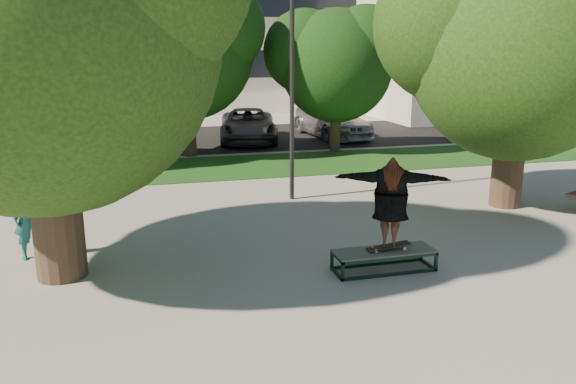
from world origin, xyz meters
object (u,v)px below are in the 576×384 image
object	(u,v)px
tree_left	(30,9)
grind_box	(384,260)
tree_right	(515,37)
car_dark	(83,125)
bystander	(30,216)
lamppost	(292,77)
car_silver_b	(331,120)
car_grey	(248,125)

from	to	relation	value
tree_left	grind_box	size ratio (longest dim) A/B	3.95
tree_right	car_dark	world-z (taller)	tree_right
tree_right	car_dark	distance (m)	17.00
bystander	lamppost	bearing A→B (deg)	8.77
car_silver_b	bystander	bearing A→B (deg)	-134.53
car_dark	car_grey	world-z (taller)	car_dark
car_dark	car_grey	xyz separation A→B (m)	(6.73, -0.93, -0.11)
tree_left	car_dark	distance (m)	15.05
car_dark	tree_left	bearing A→B (deg)	-92.40
tree_left	bystander	size ratio (longest dim) A/B	4.38
tree_left	bystander	world-z (taller)	tree_left
tree_left	lamppost	distance (m)	6.70
lamppost	bystander	world-z (taller)	lamppost
tree_right	car_silver_b	world-z (taller)	tree_right
grind_box	bystander	xyz separation A→B (m)	(-6.11, 2.28, 0.62)
tree_right	grind_box	world-z (taller)	tree_right
tree_left	car_silver_b	size ratio (longest dim) A/B	1.37
car_grey	tree_left	bearing A→B (deg)	-104.09
grind_box	tree_right	bearing A→B (deg)	35.13
bystander	grind_box	bearing A→B (deg)	-38.15
tree_right	car_dark	bearing A→B (deg)	130.90
car_dark	car_grey	size ratio (longest dim) A/B	0.98
car_dark	car_grey	distance (m)	6.79
car_grey	car_dark	bearing A→B (deg)	-178.20
grind_box	car_grey	world-z (taller)	car_grey
tree_left	car_grey	size ratio (longest dim) A/B	1.43
car_grey	tree_right	bearing A→B (deg)	-60.56
lamppost	car_grey	size ratio (longest dim) A/B	1.23
tree_right	grind_box	size ratio (longest dim) A/B	3.62
grind_box	car_grey	xyz separation A→B (m)	(0.45, 14.93, 0.50)
lamppost	car_dark	bearing A→B (deg)	119.31
grind_box	car_grey	bearing A→B (deg)	88.27
bystander	car_grey	distance (m)	14.26
car_grey	grind_box	bearing A→B (deg)	-82.04
car_dark	lamppost	bearing A→B (deg)	-65.86
car_silver_b	grind_box	bearing A→B (deg)	-111.74
car_silver_b	car_dark	bearing A→B (deg)	171.44
tree_left	lamppost	size ratio (longest dim) A/B	1.16
car_silver_b	tree_right	bearing A→B (deg)	-94.58
car_dark	car_silver_b	bearing A→B (deg)	-7.77
lamppost	grind_box	xyz separation A→B (m)	(0.28, -5.18, -2.96)
lamppost	tree_right	bearing A→B (deg)	-21.28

